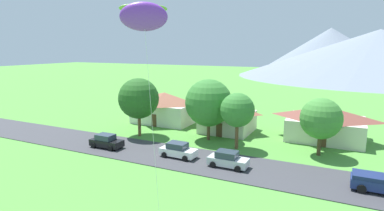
# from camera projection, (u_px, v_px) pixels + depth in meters

# --- Properties ---
(road_strip) EXTENTS (160.00, 7.63, 0.08)m
(road_strip) POSITION_uv_depth(u_px,v_px,m) (229.00, 166.00, 34.00)
(road_strip) COLOR #38383D
(road_strip) RESTS_ON ground
(mountain_central_ridge) EXTENTS (71.21, 71.21, 22.32)m
(mountain_central_ridge) POSITION_uv_depth(u_px,v_px,m) (330.00, 50.00, 163.13)
(mountain_central_ridge) COLOR slate
(mountain_central_ridge) RESTS_ON ground
(mountain_west_ridge) EXTENTS (117.79, 117.79, 20.09)m
(mountain_west_ridge) POSITION_uv_depth(u_px,v_px,m) (379.00, 53.00, 136.14)
(mountain_west_ridge) COLOR slate
(mountain_west_ridge) RESTS_ON ground
(house_leftmost) EXTENTS (7.66, 7.47, 4.59)m
(house_leftmost) POSITION_uv_depth(u_px,v_px,m) (228.00, 116.00, 47.68)
(house_leftmost) COLOR beige
(house_leftmost) RESTS_ON ground
(house_left_center) EXTENTS (10.46, 7.19, 5.10)m
(house_left_center) POSITION_uv_depth(u_px,v_px,m) (165.00, 107.00, 53.40)
(house_left_center) COLOR silver
(house_left_center) RESTS_ON ground
(house_right_center) EXTENTS (10.50, 8.21, 4.62)m
(house_right_center) POSITION_uv_depth(u_px,v_px,m) (326.00, 122.00, 43.41)
(house_right_center) COLOR beige
(house_right_center) RESTS_ON ground
(tree_near_left) EXTENTS (6.39, 6.39, 8.32)m
(tree_near_left) POSITION_uv_depth(u_px,v_px,m) (209.00, 103.00, 42.89)
(tree_near_left) COLOR brown
(tree_near_left) RESTS_ON ground
(tree_left_of_center) EXTENTS (4.76, 4.76, 6.78)m
(tree_left_of_center) POSITION_uv_depth(u_px,v_px,m) (321.00, 119.00, 36.65)
(tree_left_of_center) COLOR #4C3823
(tree_left_of_center) RESTS_ON ground
(tree_center) EXTENTS (5.72, 5.72, 8.27)m
(tree_center) POSITION_uv_depth(u_px,v_px,m) (139.00, 98.00, 44.75)
(tree_center) COLOR brown
(tree_center) RESTS_ON ground
(tree_near_right) EXTENTS (4.22, 4.22, 7.04)m
(tree_near_right) POSITION_uv_depth(u_px,v_px,m) (237.00, 110.00, 38.95)
(tree_near_right) COLOR brown
(tree_near_right) RESTS_ON ground
(parked_car_white_west_end) EXTENTS (4.23, 2.13, 1.68)m
(parked_car_white_west_end) POSITION_uv_depth(u_px,v_px,m) (178.00, 150.00, 36.48)
(parked_car_white_west_end) COLOR white
(parked_car_white_west_end) RESTS_ON road_strip
(parked_car_black_mid_west) EXTENTS (4.21, 2.11, 1.68)m
(parked_car_black_mid_west) POSITION_uv_depth(u_px,v_px,m) (106.00, 141.00, 39.95)
(parked_car_black_mid_west) COLOR black
(parked_car_black_mid_west) RESTS_ON road_strip
(parked_car_silver_mid_east) EXTENTS (4.20, 2.08, 1.68)m
(parked_car_silver_mid_east) POSITION_uv_depth(u_px,v_px,m) (228.00, 160.00, 33.46)
(parked_car_silver_mid_east) COLOR #B7BCC1
(parked_car_silver_mid_east) RESTS_ON road_strip
(kite_flyer_with_kite) EXTENTS (3.48, 2.79, 15.21)m
(kite_flyer_with_kite) POSITION_uv_depth(u_px,v_px,m) (144.00, 21.00, 19.09)
(kite_flyer_with_kite) COLOR #70604C
(kite_flyer_with_kite) RESTS_ON ground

